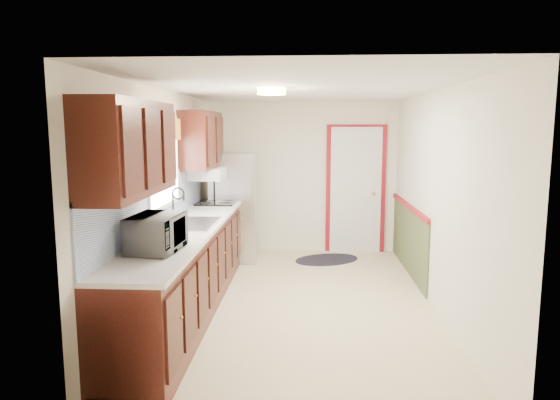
# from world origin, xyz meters

# --- Properties ---
(room_shell) EXTENTS (3.20, 5.20, 2.52)m
(room_shell) POSITION_xyz_m (0.00, 0.00, 1.20)
(room_shell) COLOR beige
(room_shell) RESTS_ON ground
(kitchen_run) EXTENTS (0.63, 4.00, 2.20)m
(kitchen_run) POSITION_xyz_m (-1.24, -0.29, 0.81)
(kitchen_run) COLOR #36120C
(kitchen_run) RESTS_ON ground
(back_wall_trim) EXTENTS (1.12, 2.30, 2.08)m
(back_wall_trim) POSITION_xyz_m (0.99, 2.21, 0.89)
(back_wall_trim) COLOR maroon
(back_wall_trim) RESTS_ON ground
(ceiling_fixture) EXTENTS (0.30, 0.30, 0.06)m
(ceiling_fixture) POSITION_xyz_m (-0.30, -0.20, 2.36)
(ceiling_fixture) COLOR #FFD88C
(ceiling_fixture) RESTS_ON room_shell
(microwave) EXTENTS (0.35, 0.58, 0.38)m
(microwave) POSITION_xyz_m (-1.20, -1.39, 1.13)
(microwave) COLOR white
(microwave) RESTS_ON kitchen_run
(refrigerator) EXTENTS (0.70, 0.70, 1.62)m
(refrigerator) POSITION_xyz_m (-1.02, 1.86, 0.81)
(refrigerator) COLOR #B7B7BC
(refrigerator) RESTS_ON ground
(rug) EXTENTS (1.18, 1.01, 0.01)m
(rug) POSITION_xyz_m (0.38, 1.90, 0.01)
(rug) COLOR black
(rug) RESTS_ON ground
(cooktop) EXTENTS (0.53, 0.63, 0.02)m
(cooktop) POSITION_xyz_m (-1.19, 1.40, 0.95)
(cooktop) COLOR black
(cooktop) RESTS_ON kitchen_run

